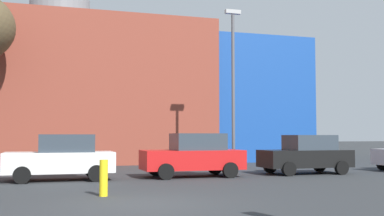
{
  "coord_description": "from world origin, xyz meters",
  "views": [
    {
      "loc": [
        -2.19,
        -11.86,
        1.75
      ],
      "look_at": [
        3.62,
        7.28,
        2.91
      ],
      "focal_mm": 43.82,
      "sensor_mm": 36.0,
      "label": 1
    }
  ],
  "objects": [
    {
      "name": "building_backdrop",
      "position": [
        -1.68,
        20.96,
        4.41
      ],
      "size": [
        33.07,
        11.78,
        10.96
      ],
      "color": "brown",
      "rests_on": "ground_plane"
    },
    {
      "name": "parked_car_4",
      "position": [
        8.93,
        6.99,
        0.87
      ],
      "size": [
        4.04,
        1.98,
        1.75
      ],
      "rotation": [
        0.0,
        0.0,
        3.14
      ],
      "color": "black",
      "rests_on": "ground_plane"
    },
    {
      "name": "bollard_yellow_0",
      "position": [
        -0.7,
        1.79,
        0.52
      ],
      "size": [
        0.24,
        0.24,
        1.04
      ],
      "primitive_type": "cylinder",
      "color": "yellow",
      "rests_on": "ground_plane"
    },
    {
      "name": "parked_car_3",
      "position": [
        3.6,
        6.99,
        0.9
      ],
      "size": [
        4.2,
        2.06,
        1.82
      ],
      "rotation": [
        0.0,
        0.0,
        3.14
      ],
      "color": "red",
      "rests_on": "ground_plane"
    },
    {
      "name": "parked_car_2",
      "position": [
        -1.75,
        6.99,
        0.88
      ],
      "size": [
        4.1,
        2.01,
        1.78
      ],
      "rotation": [
        0.0,
        0.0,
        3.14
      ],
      "color": "white",
      "rests_on": "ground_plane"
    },
    {
      "name": "street_lamp",
      "position": [
        6.58,
        9.9,
        4.57
      ],
      "size": [
        0.8,
        0.24,
        8.08
      ],
      "color": "#59595E",
      "rests_on": "ground_plane"
    },
    {
      "name": "ground_plane",
      "position": [
        0.0,
        0.0,
        0.0
      ],
      "size": [
        200.0,
        200.0,
        0.0
      ],
      "primitive_type": "plane",
      "color": "#2D3033"
    }
  ]
}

